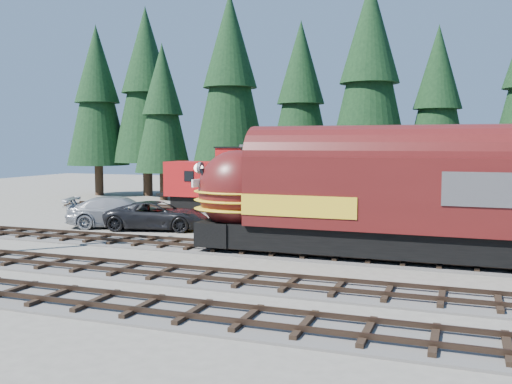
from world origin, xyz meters
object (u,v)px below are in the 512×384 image
(depot, at_px, (364,185))
(locomotive, at_px, (360,201))
(pickup_truck_b, at_px, (121,212))
(caboose, at_px, (223,182))
(pickup_truck_a, at_px, (157,215))

(depot, distance_m, locomotive, 6.57)
(pickup_truck_b, bearing_deg, locomotive, -125.74)
(depot, bearing_deg, pickup_truck_b, -173.06)
(depot, height_order, caboose, depot)
(locomotive, distance_m, pickup_truck_b, 16.77)
(locomotive, relative_size, pickup_truck_b, 2.56)
(depot, xyz_separation_m, pickup_truck_b, (-15.12, -1.84, -1.99))
(caboose, bearing_deg, pickup_truck_a, -92.55)
(caboose, distance_m, pickup_truck_b, 9.92)
(pickup_truck_a, distance_m, pickup_truck_b, 2.64)
(depot, bearing_deg, caboose, 148.13)
(locomotive, xyz_separation_m, caboose, (-12.96, 14.00, -0.38))
(depot, relative_size, locomotive, 0.74)
(pickup_truck_a, relative_size, pickup_truck_b, 0.94)
(pickup_truck_b, bearing_deg, caboose, -37.65)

